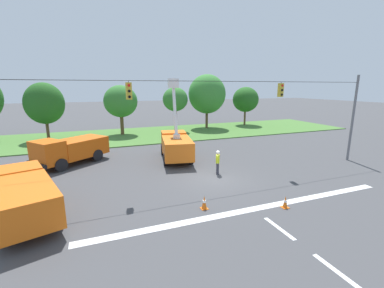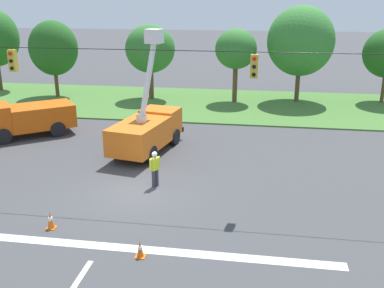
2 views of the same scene
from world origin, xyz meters
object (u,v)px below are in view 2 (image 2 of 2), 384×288
at_px(tree_centre, 150,49).
at_px(tree_far_east, 301,41).
at_px(utility_truck_support_near, 26,117).
at_px(road_worker, 155,167).
at_px(tree_west, 53,48).
at_px(tree_east, 236,49).
at_px(utility_truck_bucket_lift, 147,128).
at_px(traffic_cone_mid_left, 140,249).
at_px(traffic_cone_foreground_right, 51,220).

bearing_deg(tree_centre, tree_far_east, 4.03).
relative_size(utility_truck_support_near, road_worker, 3.45).
bearing_deg(tree_west, tree_east, 1.27).
xyz_separation_m(tree_west, utility_truck_bucket_lift, (11.66, -13.05, -2.95)).
height_order(utility_truck_bucket_lift, road_worker, utility_truck_bucket_lift).
distance_m(tree_far_east, traffic_cone_mid_left, 26.77).
distance_m(tree_centre, traffic_cone_mid_left, 25.46).
relative_size(tree_west, tree_centre, 1.05).
bearing_deg(traffic_cone_foreground_right, road_worker, 56.15).
height_order(tree_west, traffic_cone_foreground_right, tree_west).
bearing_deg(road_worker, traffic_cone_foreground_right, -123.85).
relative_size(tree_west, utility_truck_bucket_lift, 0.97).
bearing_deg(tree_east, tree_far_east, 10.51).
height_order(tree_west, road_worker, tree_west).
bearing_deg(traffic_cone_foreground_right, utility_truck_bucket_lift, 81.03).
bearing_deg(road_worker, tree_centre, 104.35).
height_order(utility_truck_support_near, traffic_cone_mid_left, utility_truck_support_near).
distance_m(tree_far_east, road_worker, 21.23).
bearing_deg(tree_west, tree_centre, 2.94).
height_order(tree_west, tree_east, tree_west).
bearing_deg(utility_truck_bucket_lift, traffic_cone_mid_left, -77.06).
height_order(utility_truck_bucket_lift, traffic_cone_mid_left, utility_truck_bucket_lift).
bearing_deg(traffic_cone_foreground_right, utility_truck_support_near, 121.65).
height_order(tree_east, tree_far_east, tree_far_east).
bearing_deg(tree_west, utility_truck_support_near, -74.40).
relative_size(tree_centre, utility_truck_bucket_lift, 0.93).
bearing_deg(tree_east, traffic_cone_foreground_right, -104.05).
xyz_separation_m(utility_truck_support_near, road_worker, (10.13, -6.68, -0.24)).
distance_m(tree_centre, utility_truck_bucket_lift, 14.16).
relative_size(tree_west, traffic_cone_foreground_right, 9.20).
xyz_separation_m(road_worker, traffic_cone_mid_left, (0.90, -6.11, -0.69)).
xyz_separation_m(tree_east, utility_truck_bucket_lift, (-4.24, -13.41, -3.09)).
relative_size(tree_east, utility_truck_bucket_lift, 0.89).
bearing_deg(tree_west, traffic_cone_foreground_right, -65.85).
height_order(tree_centre, traffic_cone_foreground_right, tree_centre).
relative_size(utility_truck_support_near, traffic_cone_foreground_right, 8.35).
distance_m(tree_centre, tree_far_east, 12.63).
distance_m(road_worker, traffic_cone_mid_left, 6.21).
height_order(road_worker, traffic_cone_foreground_right, road_worker).
xyz_separation_m(tree_west, tree_far_east, (21.15, 1.33, 0.79)).
xyz_separation_m(tree_west, utility_truck_support_near, (3.15, -11.27, -3.11)).
distance_m(tree_west, tree_centre, 8.59).
height_order(tree_centre, traffic_cone_mid_left, tree_centre).
bearing_deg(tree_far_east, traffic_cone_mid_left, -105.34).
distance_m(tree_west, traffic_cone_mid_left, 28.22).
xyz_separation_m(tree_far_east, utility_truck_support_near, (-18.00, -12.60, -3.91)).
bearing_deg(traffic_cone_mid_left, tree_east, 85.99).
xyz_separation_m(tree_far_east, utility_truck_bucket_lift, (-9.49, -14.38, -3.74)).
bearing_deg(road_worker, tree_west, 126.49).
distance_m(tree_west, tree_east, 15.90).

